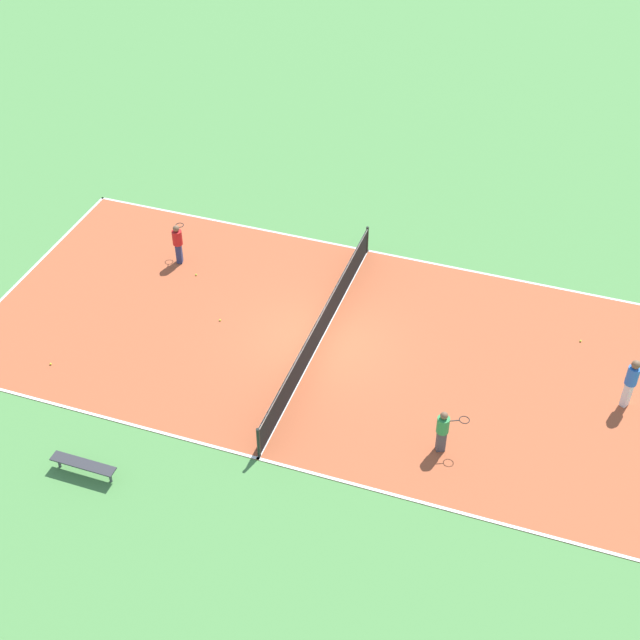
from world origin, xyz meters
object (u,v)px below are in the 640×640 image
object	(u,v)px
bench	(83,465)
tennis_ball_left_sideline	(51,364)
player_far_green	(443,429)
tennis_ball_right_alley	(196,275)
tennis_ball_near_net	(220,320)
player_near_blue	(631,380)
tennis_ball_far_baseline	(581,341)
player_coach_red	(178,241)
tennis_net	(320,327)

from	to	relation	value
bench	tennis_ball_left_sideline	size ratio (longest dim) A/B	28.39
player_far_green	tennis_ball_right_alley	world-z (taller)	player_far_green
tennis_ball_right_alley	tennis_ball_near_net	xyz separation A→B (m)	(2.06, 1.86, 0.00)
player_near_blue	tennis_ball_right_alley	size ratio (longest dim) A/B	26.31
player_far_green	tennis_ball_right_alley	distance (m)	11.53
tennis_ball_left_sideline	tennis_ball_near_net	distance (m)	5.66
tennis_ball_right_alley	tennis_ball_left_sideline	bearing A→B (deg)	-22.07
player_far_green	tennis_ball_far_baseline	xyz separation A→B (m)	(-6.11, 3.28, -0.82)
bench	tennis_ball_near_net	bearing A→B (deg)	83.44
player_far_green	player_coach_red	bearing A→B (deg)	126.65
tennis_net	tennis_ball_far_baseline	xyz separation A→B (m)	(-2.74, 8.12, -0.53)
tennis_ball_near_net	tennis_ball_far_baseline	bearing A→B (deg)	103.97
bench	player_near_blue	size ratio (longest dim) A/B	1.08
player_far_green	player_near_blue	xyz separation A→B (m)	(-3.58, 4.86, 0.18)
bench	tennis_net	bearing A→B (deg)	59.82
tennis_ball_right_alley	tennis_ball_near_net	bearing A→B (deg)	42.03
tennis_ball_left_sideline	tennis_ball_far_baseline	size ratio (longest dim) A/B	1.00
player_far_green	tennis_ball_far_baseline	world-z (taller)	player_far_green
player_near_blue	tennis_ball_left_sideline	size ratio (longest dim) A/B	26.31
player_coach_red	tennis_ball_left_sideline	bearing A→B (deg)	150.71
tennis_ball_far_baseline	player_coach_red	bearing A→B (deg)	-88.99
bench	player_coach_red	size ratio (longest dim) A/B	1.22
player_near_blue	tennis_ball_near_net	world-z (taller)	player_near_blue
tennis_net	tennis_ball_left_sideline	distance (m)	8.70
player_near_blue	tennis_ball_near_net	xyz separation A→B (m)	(0.37, -13.22, -1.00)
tennis_net	tennis_ball_far_baseline	distance (m)	8.59
player_coach_red	tennis_ball_right_alley	size ratio (longest dim) A/B	23.29
player_coach_red	player_near_blue	distance (m)	16.16
player_far_green	tennis_ball_near_net	distance (m)	9.00
tennis_ball_far_baseline	tennis_net	bearing A→B (deg)	-71.36
player_near_blue	tennis_ball_right_alley	distance (m)	15.21
player_coach_red	tennis_ball_far_baseline	bearing A→B (deg)	-105.56
player_coach_red	tennis_ball_far_baseline	size ratio (longest dim) A/B	23.29
bench	player_near_blue	xyz separation A→B (m)	(-7.73, 14.07, 0.66)
bench	player_coach_red	world-z (taller)	player_coach_red
tennis_ball_far_baseline	tennis_ball_near_net	xyz separation A→B (m)	(2.90, -11.65, 0.00)
bench	player_far_green	distance (m)	10.11
tennis_ball_left_sideline	bench	bearing A→B (deg)	43.26
tennis_net	player_coach_red	xyz separation A→B (m)	(-2.49, -6.30, 0.34)
tennis_net	tennis_ball_far_baseline	bearing A→B (deg)	108.64
tennis_net	tennis_ball_far_baseline	size ratio (longest dim) A/B	157.76
player_coach_red	tennis_ball_near_net	world-z (taller)	player_coach_red
player_coach_red	bench	bearing A→B (deg)	174.35
tennis_ball_far_baseline	tennis_ball_near_net	world-z (taller)	same
player_near_blue	tennis_ball_far_baseline	world-z (taller)	player_near_blue
player_far_green	player_near_blue	distance (m)	6.04
player_far_green	tennis_ball_near_net	size ratio (longest dim) A/B	22.08
tennis_net	tennis_ball_left_sideline	size ratio (longest dim) A/B	157.76
tennis_net	player_near_blue	size ratio (longest dim) A/B	6.00
player_near_blue	tennis_ball_near_net	bearing A→B (deg)	-59.10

